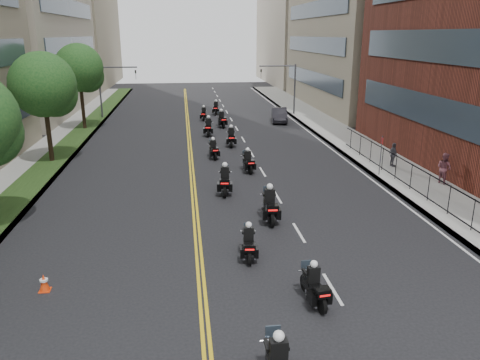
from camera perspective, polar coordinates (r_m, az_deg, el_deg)
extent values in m
cube|color=gray|center=(38.00, 14.70, 3.65)|extent=(4.00, 90.00, 0.15)
cube|color=gray|center=(36.79, -22.73, 2.41)|extent=(4.00, 90.00, 0.15)
cube|color=#1D3413|center=(36.55, -21.54, 2.61)|extent=(2.00, 90.00, 0.04)
cube|color=#333F4C|center=(31.14, 23.87, 6.24)|extent=(0.12, 25.80, 1.80)
cube|color=#333F4C|center=(30.72, 24.80, 13.55)|extent=(0.12, 25.80, 1.80)
cube|color=#333F4C|center=(59.68, 8.64, 12.17)|extent=(0.12, 24.08, 1.80)
cube|color=#333F4C|center=(59.46, 8.82, 16.01)|extent=(0.12, 24.08, 1.80)
cube|color=#333F4C|center=(59.51, 9.01, 19.86)|extent=(0.12, 24.08, 1.80)
cube|color=#A59E85|center=(90.48, 8.52, 19.92)|extent=(15.00, 28.00, 26.00)
cube|color=#333F4C|center=(58.78, -19.18, 11.35)|extent=(0.12, 24.08, 1.80)
cube|color=#333F4C|center=(58.56, -19.57, 15.23)|extent=(0.12, 24.08, 1.80)
cube|color=#333F4C|center=(58.62, -19.99, 19.12)|extent=(0.12, 24.08, 1.80)
cube|color=gray|center=(89.68, -21.13, 19.03)|extent=(16.00, 28.00, 26.00)
cube|color=black|center=(25.90, 23.22, -0.04)|extent=(0.05, 28.00, 0.05)
cube|color=black|center=(26.28, 22.88, -2.75)|extent=(0.05, 28.00, 0.05)
cylinder|color=black|center=(35.12, -22.35, 5.96)|extent=(0.32, 0.32, 5.11)
sphere|color=#17461B|center=(34.73, -22.91, 10.67)|extent=(4.40, 4.40, 4.40)
sphere|color=#17461B|center=(35.03, -21.65, 9.66)|extent=(3.08, 3.08, 3.08)
cylinder|color=black|center=(46.63, -18.67, 9.05)|extent=(0.32, 0.32, 5.39)
sphere|color=#17461B|center=(46.34, -19.05, 12.82)|extent=(4.40, 4.40, 4.40)
sphere|color=#17461B|center=(46.67, -18.12, 11.98)|extent=(3.08, 3.08, 3.08)
cylinder|color=#3F3F44|center=(53.10, 6.68, 10.86)|extent=(0.18, 0.18, 5.60)
cylinder|color=#3F3F44|center=(52.44, 4.59, 13.69)|extent=(4.00, 0.14, 0.14)
imported|color=black|center=(52.17, 2.58, 12.83)|extent=(0.16, 0.20, 1.00)
cylinder|color=#3F3F44|center=(52.35, -16.67, 10.17)|extent=(0.18, 0.18, 5.60)
cylinder|color=#3F3F44|center=(51.83, -14.68, 13.16)|extent=(4.00, 0.14, 0.14)
imported|color=black|center=(51.69, -12.59, 12.40)|extent=(0.16, 0.20, 1.00)
cylinder|color=black|center=(13.57, 3.93, -20.79)|extent=(0.15, 0.70, 0.70)
cube|color=black|center=(12.49, 4.72, -20.06)|extent=(0.45, 0.29, 0.64)
sphere|color=white|center=(12.24, 4.76, -18.43)|extent=(0.30, 0.30, 0.30)
cylinder|color=black|center=(15.96, 9.95, -14.77)|extent=(0.21, 0.63, 0.62)
cylinder|color=black|center=(17.09, 7.92, -12.33)|extent=(0.21, 0.63, 0.62)
cube|color=black|center=(16.39, 8.94, -12.75)|extent=(0.54, 1.26, 0.36)
cube|color=silver|center=(16.53, 8.84, -13.30)|extent=(0.41, 0.54, 0.27)
cube|color=black|center=(15.71, 10.04, -13.31)|extent=(0.52, 0.44, 0.29)
cube|color=red|center=(15.58, 10.33, -13.71)|extent=(0.36, 0.08, 0.06)
cube|color=black|center=(16.20, 8.95, -11.29)|extent=(0.43, 0.30, 0.56)
sphere|color=white|center=(16.03, 9.00, -10.08)|extent=(0.26, 0.26, 0.26)
cylinder|color=black|center=(18.65, 1.16, -9.48)|extent=(0.18, 0.62, 0.61)
cylinder|color=black|center=(19.94, 0.96, -7.61)|extent=(0.18, 0.62, 0.61)
cube|color=black|center=(19.18, 1.06, -7.83)|extent=(0.49, 1.25, 0.36)
cube|color=silver|center=(19.31, 1.05, -8.33)|extent=(0.39, 0.53, 0.27)
cube|color=black|center=(18.44, 1.17, -8.18)|extent=(0.50, 0.42, 0.29)
cube|color=red|center=(18.28, 1.20, -8.49)|extent=(0.36, 0.06, 0.06)
cube|color=black|center=(19.03, 1.06, -6.55)|extent=(0.42, 0.29, 0.56)
sphere|color=white|center=(18.89, 1.07, -5.49)|extent=(0.26, 0.26, 0.26)
cylinder|color=black|center=(22.15, 3.92, -4.82)|extent=(0.19, 0.75, 0.75)
cylinder|color=black|center=(23.77, 3.33, -3.22)|extent=(0.19, 0.75, 0.75)
cube|color=black|center=(22.85, 3.63, -3.27)|extent=(0.54, 1.51, 0.44)
cube|color=silver|center=(22.99, 3.60, -3.82)|extent=(0.45, 0.62, 0.33)
cube|color=black|center=(21.94, 3.95, -3.44)|extent=(0.59, 0.49, 0.35)
cube|color=red|center=(21.74, 4.03, -3.71)|extent=(0.44, 0.05, 0.08)
cube|color=black|center=(22.71, 3.64, -1.93)|extent=(0.50, 0.33, 0.68)
sphere|color=white|center=(22.58, 3.66, -0.81)|extent=(0.32, 0.32, 0.32)
cylinder|color=black|center=(25.99, -1.87, -1.40)|extent=(0.23, 0.74, 0.73)
cylinder|color=black|center=(27.62, -1.81, -0.25)|extent=(0.23, 0.74, 0.73)
cube|color=black|center=(26.71, -1.84, -0.20)|extent=(0.60, 1.49, 0.43)
cube|color=silver|center=(26.84, -1.84, -0.66)|extent=(0.47, 0.63, 0.32)
cube|color=black|center=(25.82, -1.88, -0.23)|extent=(0.60, 0.51, 0.34)
cube|color=red|center=(25.61, -1.89, -0.43)|extent=(0.43, 0.08, 0.07)
cube|color=black|center=(26.61, -1.85, 0.94)|extent=(0.50, 0.35, 0.66)
sphere|color=white|center=(26.49, -1.86, 1.87)|extent=(0.31, 0.31, 0.31)
cylinder|color=black|center=(30.30, 1.29, 1.27)|extent=(0.20, 0.66, 0.65)
cylinder|color=black|center=(31.72, 0.62, 2.02)|extent=(0.20, 0.66, 0.65)
cube|color=black|center=(30.94, 0.95, 2.13)|extent=(0.53, 1.32, 0.38)
cube|color=silver|center=(31.04, 0.92, 1.76)|extent=(0.41, 0.56, 0.29)
cube|color=black|center=(30.17, 1.29, 2.18)|extent=(0.53, 0.45, 0.30)
cube|color=red|center=(29.98, 1.39, 2.05)|extent=(0.38, 0.07, 0.07)
cube|color=black|center=(30.86, 0.93, 3.01)|extent=(0.44, 0.31, 0.59)
sphere|color=white|center=(30.77, 0.93, 3.73)|extent=(0.28, 0.28, 0.28)
cylinder|color=black|center=(33.74, -3.05, 2.92)|extent=(0.20, 0.64, 0.63)
cylinder|color=black|center=(35.15, -3.48, 3.50)|extent=(0.20, 0.64, 0.63)
cube|color=black|center=(34.38, -3.28, 3.64)|extent=(0.52, 1.29, 0.37)
cube|color=silver|center=(34.48, -3.29, 3.31)|extent=(0.40, 0.54, 0.28)
cube|color=black|center=(33.62, -3.06, 3.71)|extent=(0.52, 0.44, 0.30)
cube|color=red|center=(33.44, -3.00, 3.61)|extent=(0.37, 0.07, 0.06)
cube|color=black|center=(34.32, -3.31, 4.41)|extent=(0.43, 0.30, 0.57)
sphere|color=white|center=(34.24, -3.32, 5.04)|extent=(0.27, 0.27, 0.27)
cylinder|color=black|center=(37.41, -1.04, 4.44)|extent=(0.19, 0.71, 0.70)
cylinder|color=black|center=(39.02, -1.12, 4.98)|extent=(0.19, 0.71, 0.70)
cube|color=black|center=(38.15, -1.09, 5.14)|extent=(0.53, 1.42, 0.41)
cube|color=silver|center=(38.25, -1.09, 4.81)|extent=(0.43, 0.59, 0.31)
cube|color=black|center=(37.29, -1.05, 5.24)|extent=(0.56, 0.47, 0.33)
cube|color=red|center=(37.09, -1.04, 5.14)|extent=(0.41, 0.06, 0.07)
cube|color=black|center=(38.10, -1.09, 5.91)|extent=(0.47, 0.32, 0.64)
sphere|color=white|center=(38.02, -1.10, 6.55)|extent=(0.30, 0.30, 0.30)
cylinder|color=black|center=(41.49, -3.90, 5.71)|extent=(0.23, 0.74, 0.73)
cylinder|color=black|center=(43.17, -3.79, 6.18)|extent=(0.23, 0.74, 0.73)
cube|color=black|center=(42.27, -3.85, 6.35)|extent=(0.60, 1.49, 0.43)
cube|color=silver|center=(42.37, -3.84, 6.03)|extent=(0.47, 0.63, 0.32)
cube|color=black|center=(41.38, -3.92, 6.47)|extent=(0.60, 0.51, 0.34)
cube|color=red|center=(41.16, -3.94, 6.38)|extent=(0.43, 0.08, 0.07)
cube|color=black|center=(42.22, -3.86, 7.08)|extent=(0.50, 0.35, 0.66)
sphere|color=white|center=(42.15, -3.88, 7.68)|extent=(0.31, 0.31, 0.31)
cylinder|color=black|center=(45.34, -2.04, 6.74)|extent=(0.24, 0.73, 0.72)
cylinder|color=black|center=(46.96, -2.48, 7.10)|extent=(0.24, 0.73, 0.72)
cube|color=black|center=(46.10, -2.27, 7.28)|extent=(0.62, 1.47, 0.42)
cube|color=silver|center=(46.19, -2.28, 7.00)|extent=(0.47, 0.62, 0.32)
cube|color=black|center=(45.24, -2.05, 7.42)|extent=(0.60, 0.51, 0.34)
cube|color=red|center=(45.03, -1.99, 7.34)|extent=(0.42, 0.08, 0.07)
cube|color=black|center=(46.06, -2.29, 7.94)|extent=(0.50, 0.35, 0.65)
sphere|color=white|center=(46.00, -2.30, 8.48)|extent=(0.31, 0.31, 0.31)
cylinder|color=black|center=(49.34, -4.48, 7.52)|extent=(0.20, 0.64, 0.63)
cylinder|color=black|center=(50.80, -4.38, 7.80)|extent=(0.20, 0.64, 0.63)
cube|color=black|center=(50.03, -4.44, 7.96)|extent=(0.53, 1.29, 0.37)
cube|color=silver|center=(50.11, -4.43, 7.72)|extent=(0.41, 0.55, 0.28)
cube|color=black|center=(49.26, -4.50, 8.07)|extent=(0.52, 0.44, 0.30)
cube|color=red|center=(49.07, -4.51, 8.01)|extent=(0.37, 0.07, 0.07)
cube|color=black|center=(50.00, -4.44, 8.49)|extent=(0.43, 0.30, 0.58)
sphere|color=white|center=(49.95, -4.45, 8.93)|extent=(0.27, 0.27, 0.27)
cylinder|color=black|center=(52.83, -2.99, 8.22)|extent=(0.23, 0.68, 0.67)
cylinder|color=black|center=(54.39, -2.88, 8.49)|extent=(0.23, 0.68, 0.67)
cube|color=black|center=(53.57, -2.94, 8.65)|extent=(0.59, 1.38, 0.40)
cube|color=silver|center=(53.65, -2.93, 8.42)|extent=(0.45, 0.59, 0.30)
cube|color=black|center=(52.75, -3.00, 8.77)|extent=(0.56, 0.48, 0.32)
cube|color=red|center=(52.55, -3.01, 8.72)|extent=(0.40, 0.08, 0.07)
cube|color=black|center=(53.54, -2.94, 9.18)|extent=(0.47, 0.33, 0.61)
sphere|color=white|center=(53.50, -2.95, 9.62)|extent=(0.29, 0.29, 0.29)
imported|color=black|center=(48.99, 4.81, 7.91)|extent=(2.18, 4.53, 1.43)
imported|color=#854854|center=(30.45, 23.62, 1.35)|extent=(0.96, 1.08, 1.86)
imported|color=#48474F|center=(33.14, 18.18, 2.95)|extent=(0.46, 0.97, 1.62)
cube|color=#ED390C|center=(18.45, -22.66, -12.29)|extent=(0.39, 0.39, 0.03)
cone|color=#ED390C|center=(18.30, -22.78, -11.44)|extent=(0.37, 0.37, 0.65)
cylinder|color=silver|center=(18.26, -22.81, -11.19)|extent=(0.29, 0.29, 0.07)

